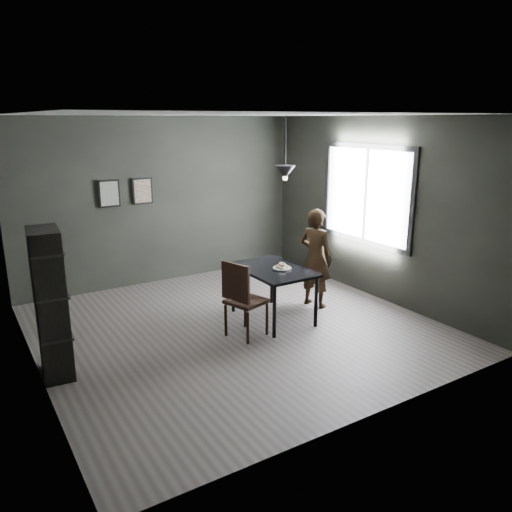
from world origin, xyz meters
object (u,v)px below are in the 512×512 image
cafe_table (273,274)px  shelf_unit (51,304)px  wood_chair (242,295)px  pendant_lamp (285,172)px  woman (316,258)px  white_plate (282,269)px

cafe_table → shelf_unit: 2.92m
wood_chair → pendant_lamp: 1.79m
pendant_lamp → shelf_unit: bearing=-177.2°
woman → shelf_unit: size_ratio=0.90×
cafe_table → pendant_lamp: size_ratio=1.39×
woman → shelf_unit: bearing=74.8°
white_plate → shelf_unit: shelf_unit is taller
white_plate → pendant_lamp: pendant_lamp is taller
cafe_table → white_plate: size_ratio=5.22×
wood_chair → shelf_unit: bearing=155.8°
white_plate → wood_chair: 0.82m
white_plate → wood_chair: wood_chair is taller
woman → wood_chair: woman is taller
cafe_table → shelf_unit: (-2.92, -0.06, 0.16)m
woman → shelf_unit: 3.76m
shelf_unit → wood_chair: bearing=-1.3°
shelf_unit → woman: bearing=7.7°
woman → pendant_lamp: bearing=72.7°
shelf_unit → white_plate: bearing=4.5°
white_plate → woman: (0.75, 0.20, -0.01)m
shelf_unit → pendant_lamp: 3.40m
wood_chair → pendant_lamp: (0.94, 0.41, 1.47)m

